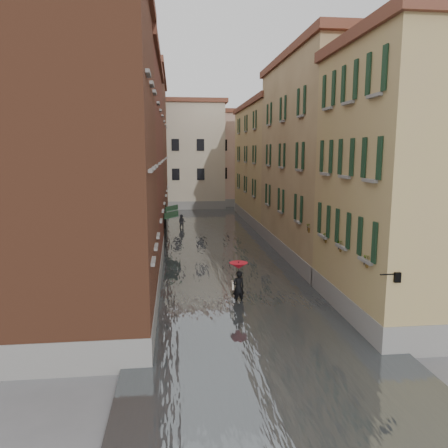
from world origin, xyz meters
TOP-DOWN VIEW (x-y plane):
  - ground at (0.00, 0.00)m, footprint 120.00×120.00m
  - floodwater at (0.00, 13.00)m, footprint 10.00×60.00m
  - building_left_near at (-7.00, -2.00)m, footprint 6.00×8.00m
  - building_left_mid at (-7.00, 9.00)m, footprint 6.00×14.00m
  - building_left_far at (-7.00, 24.00)m, footprint 6.00×16.00m
  - building_right_near at (7.00, -2.00)m, footprint 6.00×8.00m
  - building_right_mid at (7.00, 9.00)m, footprint 6.00×14.00m
  - building_right_far at (7.00, 24.00)m, footprint 6.00×16.00m
  - building_end_cream at (-3.00, 38.00)m, footprint 12.00×9.00m
  - building_end_pink at (6.00, 40.00)m, footprint 10.00×9.00m
  - awning_near at (-3.49, 12.95)m, footprint 1.09×2.88m
  - awning_far at (-3.49, 16.75)m, footprint 1.09×2.82m
  - wall_lantern at (4.33, -6.00)m, footprint 0.71×0.22m
  - window_planters at (4.12, -0.83)m, footprint 0.59×8.04m
  - pedestrian_main at (-0.21, 0.12)m, footprint 0.90×0.90m
  - pedestrian_far at (-2.55, 20.61)m, footprint 0.81×0.69m

SIDE VIEW (x-z plane):
  - ground at x=0.00m, z-range 0.00..0.00m
  - floodwater at x=0.00m, z-range 0.00..0.20m
  - pedestrian_far at x=-2.55m, z-range 0.00..1.45m
  - pedestrian_main at x=-0.21m, z-range 0.19..2.25m
  - awning_far at x=-3.49m, z-range 1.06..3.86m
  - awning_near at x=-3.49m, z-range 1.06..3.86m
  - wall_lantern at x=4.33m, z-range 2.83..3.18m
  - window_planters at x=4.12m, z-range 3.09..3.93m
  - building_right_near at x=7.00m, z-range 0.00..11.50m
  - building_right_far at x=7.00m, z-range 0.00..11.50m
  - building_end_pink at x=6.00m, z-range 0.00..12.00m
  - building_left_mid at x=-7.00m, z-range 0.00..12.50m
  - building_left_near at x=-7.00m, z-range 0.00..13.00m
  - building_right_mid at x=7.00m, z-range 0.00..13.00m
  - building_end_cream at x=-3.00m, z-range 0.00..13.00m
  - building_left_far at x=-7.00m, z-range 0.00..14.00m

